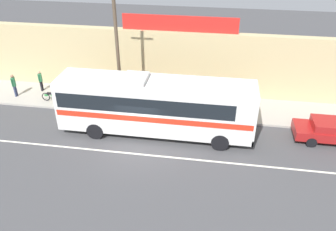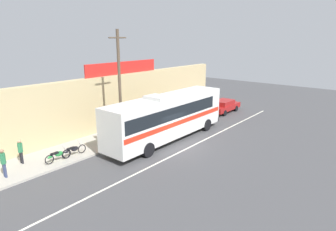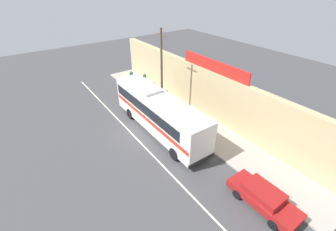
{
  "view_description": "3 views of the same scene",
  "coord_description": "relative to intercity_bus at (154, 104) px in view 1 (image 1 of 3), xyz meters",
  "views": [
    {
      "loc": [
        4.39,
        -16.1,
        12.08
      ],
      "look_at": [
        1.63,
        1.33,
        1.48
      ],
      "focal_mm": 36.51,
      "sensor_mm": 36.0,
      "label": 1
    },
    {
      "loc": [
        -16.08,
        -12.36,
        7.99
      ],
      "look_at": [
        1.37,
        1.99,
        1.83
      ],
      "focal_mm": 30.64,
      "sensor_mm": 36.0,
      "label": 2
    },
    {
      "loc": [
        15.71,
        -7.91,
        12.5
      ],
      "look_at": [
        0.62,
        2.77,
        1.12
      ],
      "focal_mm": 24.29,
      "sensor_mm": 36.0,
      "label": 3
    }
  ],
  "objects": [
    {
      "name": "storefront_facade",
      "position": [
        -0.74,
        5.77,
        0.33
      ],
      "size": [
        30.0,
        0.7,
        4.8
      ],
      "primitive_type": "cube",
      "color": "tan",
      "rests_on": "ground_plane"
    },
    {
      "name": "pedestrian_far_left",
      "position": [
        -9.64,
        4.17,
        -1.0
      ],
      "size": [
        0.3,
        0.48,
        1.61
      ],
      "color": "black",
      "rests_on": "sidewalk_slab"
    },
    {
      "name": "sidewalk_slab",
      "position": [
        -0.74,
        3.62,
        -2.0
      ],
      "size": [
        30.0,
        3.6,
        0.14
      ],
      "primitive_type": "cube",
      "color": "#A8A399",
      "rests_on": "ground_plane"
    },
    {
      "name": "ground_plane",
      "position": [
        -0.74,
        -1.58,
        -2.07
      ],
      "size": [
        70.0,
        70.0,
        0.0
      ],
      "primitive_type": "plane",
      "color": "#444447"
    },
    {
      "name": "motorcycle_orange",
      "position": [
        -6.82,
        2.65,
        -1.5
      ],
      "size": [
        1.86,
        0.56,
        0.94
      ],
      "color": "black",
      "rests_on": "sidewalk_slab"
    },
    {
      "name": "parked_car",
      "position": [
        10.75,
        0.78,
        -1.33
      ],
      "size": [
        4.51,
        1.85,
        1.37
      ],
      "color": "maroon",
      "rests_on": "ground_plane"
    },
    {
      "name": "pedestrian_by_curb",
      "position": [
        -3.81,
        3.59,
        -0.98
      ],
      "size": [
        0.3,
        0.48,
        1.63
      ],
      "color": "black",
      "rests_on": "sidewalk_slab"
    },
    {
      "name": "storefront_billboard",
      "position": [
        0.76,
        5.77,
        3.28
      ],
      "size": [
        8.17,
        0.12,
        1.1
      ],
      "primitive_type": "cube",
      "color": "red",
      "rests_on": "storefront_facade"
    },
    {
      "name": "utility_pole",
      "position": [
        -2.76,
        2.29,
        2.43
      ],
      "size": [
        1.6,
        0.22,
        8.44
      ],
      "color": "brown",
      "rests_on": "sidewalk_slab"
    },
    {
      "name": "motorcycle_blue",
      "position": [
        -7.99,
        2.67,
        -1.5
      ],
      "size": [
        1.86,
        0.56,
        0.94
      ],
      "color": "black",
      "rests_on": "sidewalk_slab"
    },
    {
      "name": "pedestrian_near_shop",
      "position": [
        -11.13,
        3.0,
        -0.91
      ],
      "size": [
        0.3,
        0.48,
        1.73
      ],
      "color": "navy",
      "rests_on": "sidewalk_slab"
    },
    {
      "name": "road_center_stripe",
      "position": [
        -0.74,
        -2.38,
        -2.06
      ],
      "size": [
        30.0,
        0.14,
        0.01
      ],
      "primitive_type": "cube",
      "color": "silver",
      "rests_on": "ground_plane"
    },
    {
      "name": "intercity_bus",
      "position": [
        0.0,
        0.0,
        0.0
      ],
      "size": [
        11.85,
        2.66,
        3.78
      ],
      "color": "silver",
      "rests_on": "ground_plane"
    }
  ]
}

